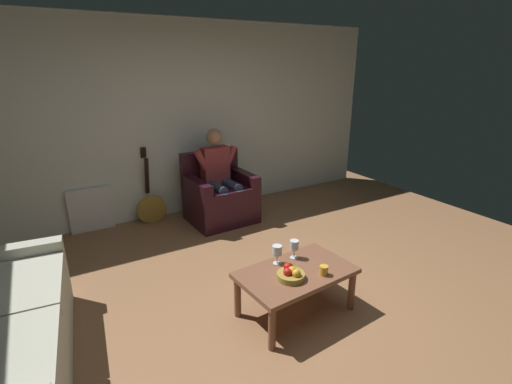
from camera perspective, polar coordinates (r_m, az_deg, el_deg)
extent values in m
plane|color=#8F6341|center=(3.49, 7.26, -17.26)|extent=(7.02, 7.02, 0.00)
cube|color=white|center=(5.33, -10.93, 10.72)|extent=(6.25, 0.06, 2.63)
cube|color=black|center=(5.12, -5.37, -2.23)|extent=(0.87, 0.77, 0.41)
cube|color=black|center=(4.98, -5.13, 0.29)|extent=(0.60, 0.64, 0.10)
cube|color=black|center=(5.17, -2.03, 1.89)|extent=(0.16, 0.74, 0.24)
cube|color=black|center=(4.87, -9.15, 0.53)|extent=(0.16, 0.74, 0.24)
cube|color=black|center=(5.24, -7.10, 3.56)|extent=(0.84, 0.15, 0.52)
cube|color=#923637|center=(5.07, -6.30, 4.12)|extent=(0.37, 0.19, 0.50)
sphere|color=#A87A5B|center=(4.98, -6.46, 8.44)|extent=(0.22, 0.22, 0.22)
cylinder|color=#30374E|center=(4.99, -3.94, 1.12)|extent=(0.15, 0.45, 0.13)
cylinder|color=#30374E|center=(4.90, -2.60, -2.53)|extent=(0.12, 0.12, 0.51)
cylinder|color=#923637|center=(5.09, -3.93, 5.55)|extent=(0.20, 0.10, 0.29)
cylinder|color=#30374E|center=(4.90, -6.15, 0.69)|extent=(0.15, 0.45, 0.13)
cylinder|color=#30374E|center=(4.81, -4.84, -3.04)|extent=(0.12, 0.12, 0.51)
cylinder|color=#923637|center=(4.91, -8.31, 4.87)|extent=(0.20, 0.10, 0.29)
cube|color=beige|center=(3.74, -33.71, -8.43)|extent=(0.83, 0.22, 0.20)
cube|color=beige|center=(3.33, -33.43, -12.52)|extent=(0.75, 0.85, 0.11)
cube|color=brown|center=(3.22, 6.19, -12.26)|extent=(1.01, 0.66, 0.04)
cylinder|color=brown|center=(3.46, 14.45, -14.43)|extent=(0.06, 0.06, 0.37)
cylinder|color=brown|center=(2.96, 2.48, -20.25)|extent=(0.06, 0.06, 0.37)
cylinder|color=brown|center=(3.74, 8.78, -11.29)|extent=(0.06, 0.06, 0.37)
cylinder|color=brown|center=(3.28, -2.85, -15.81)|extent=(0.06, 0.06, 0.37)
cylinder|color=#AA8235|center=(5.24, -15.70, -2.50)|extent=(0.39, 0.18, 0.40)
cylinder|color=black|center=(5.19, -15.57, -2.47)|extent=(0.11, 0.03, 0.11)
cube|color=black|center=(5.19, -16.41, 2.36)|extent=(0.05, 0.14, 0.51)
cube|color=black|center=(5.18, -16.92, 5.82)|extent=(0.07, 0.06, 0.14)
cube|color=white|center=(5.23, -23.99, -2.50)|extent=(0.53, 0.06, 0.56)
cylinder|color=silver|center=(3.31, 3.23, -10.85)|extent=(0.07, 0.07, 0.01)
cylinder|color=silver|center=(3.28, 3.24, -10.18)|extent=(0.01, 0.01, 0.08)
cylinder|color=silver|center=(3.24, 3.27, -8.90)|extent=(0.08, 0.08, 0.08)
cylinder|color=#590C19|center=(3.26, 3.26, -9.27)|extent=(0.07, 0.07, 0.03)
cylinder|color=silver|center=(3.41, 5.82, -9.96)|extent=(0.07, 0.07, 0.01)
cylinder|color=silver|center=(3.38, 5.85, -9.31)|extent=(0.01, 0.01, 0.08)
cylinder|color=silver|center=(3.35, 5.89, -8.06)|extent=(0.08, 0.08, 0.08)
cylinder|color=#590C19|center=(3.36, 5.88, -8.41)|extent=(0.07, 0.07, 0.03)
cylinder|color=olive|center=(3.10, 5.36, -12.70)|extent=(0.23, 0.23, 0.05)
sphere|color=red|center=(3.05, 4.86, -12.15)|extent=(0.07, 0.07, 0.07)
sphere|color=gold|center=(3.04, 6.22, -12.31)|extent=(0.07, 0.07, 0.07)
sphere|color=gold|center=(3.08, 5.58, -11.90)|extent=(0.07, 0.07, 0.07)
sphere|color=red|center=(3.12, 4.87, -11.38)|extent=(0.07, 0.07, 0.07)
cylinder|color=gold|center=(3.17, 10.36, -11.75)|extent=(0.07, 0.07, 0.08)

